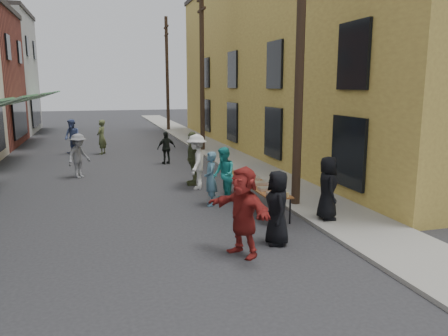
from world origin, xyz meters
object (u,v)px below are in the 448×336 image
utility_pole_near (300,54)px  utility_pole_mid (202,69)px  catering_tray_sausage (277,194)px  guest_front_a (277,208)px  guest_front_c (224,175)px  serving_table (255,184)px  utility_pole_far (167,75)px  server (328,188)px

utility_pole_near → utility_pole_mid: 12.00m
utility_pole_mid → catering_tray_sausage: size_ratio=18.00×
catering_tray_sausage → guest_front_a: guest_front_a is taller
utility_pole_near → guest_front_c: size_ratio=5.17×
utility_pole_mid → catering_tray_sausage: utility_pole_mid is taller
serving_table → utility_pole_near: bearing=-16.4°
utility_pole_far → catering_tray_sausage: size_ratio=18.00×
guest_front_c → server: server is taller
server → utility_pole_far: bearing=15.4°
utility_pole_near → utility_pole_mid: size_ratio=1.00×
server → guest_front_a: bearing=135.4°
guest_front_c → utility_pole_mid: bearing=172.1°
utility_pole_mid → utility_pole_far: size_ratio=1.00×
utility_pole_mid → catering_tray_sausage: 13.86m
utility_pole_far → guest_front_c: utility_pole_far is taller
utility_pole_far → guest_front_a: size_ratio=5.19×
utility_pole_near → serving_table: (-1.18, 0.35, -3.79)m
serving_table → guest_front_a: 3.21m
guest_front_c → server: (2.05, -2.85, 0.08)m
utility_pole_mid → serving_table: (-1.18, -11.65, -3.79)m
catering_tray_sausage → server: size_ratio=0.29×
guest_front_a → guest_front_c: 3.97m
guest_front_c → utility_pole_far: bearing=177.4°
serving_table → guest_front_c: size_ratio=2.30×
utility_pole_far → guest_front_a: utility_pole_far is taller
guest_front_a → server: 2.22m
utility_pole_mid → server: size_ratio=5.30×
catering_tray_sausage → guest_front_c: size_ratio=0.29×
utility_pole_far → utility_pole_mid: bearing=-90.0°
utility_pole_near → catering_tray_sausage: (-1.18, -1.30, -3.71)m
utility_pole_far → guest_front_c: bearing=-94.9°
serving_table → guest_front_a: size_ratio=2.31×
catering_tray_sausage → guest_front_c: guest_front_c is taller
guest_front_a → server: bearing=128.0°
server → utility_pole_near: bearing=18.8°
utility_pole_far → catering_tray_sausage: bearing=-92.7°
serving_table → server: server is taller
utility_pole_mid → catering_tray_sausage: (-1.18, -13.30, -3.71)m
utility_pole_mid → guest_front_a: bearing=-97.0°
utility_pole_near → utility_pole_far: size_ratio=1.00×
serving_table → guest_front_a: guest_front_a is taller
utility_pole_mid → utility_pole_far: 12.00m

